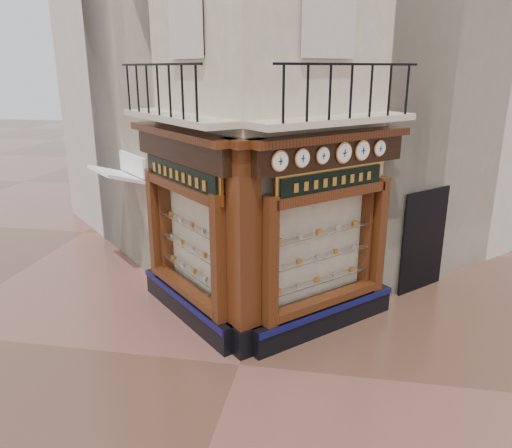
% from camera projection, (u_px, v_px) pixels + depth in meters
% --- Properties ---
extents(ground, '(80.00, 80.00, 0.00)m').
position_uv_depth(ground, '(239.00, 365.00, 8.94)').
color(ground, brown).
rests_on(ground, ground).
extents(main_building, '(11.31, 11.31, 12.00)m').
position_uv_depth(main_building, '(286.00, 31.00, 12.93)').
color(main_building, beige).
rests_on(main_building, ground).
extents(neighbour_left, '(11.31, 11.31, 11.00)m').
position_uv_depth(neighbour_left, '(218.00, 54.00, 15.82)').
color(neighbour_left, beige).
rests_on(neighbour_left, ground).
extents(neighbour_right, '(11.31, 11.31, 11.00)m').
position_uv_depth(neighbour_right, '(377.00, 54.00, 14.99)').
color(neighbour_right, beige).
rests_on(neighbour_right, ground).
extents(shopfront_left, '(2.86, 2.86, 3.98)m').
position_uv_depth(shopfront_left, '(186.00, 229.00, 10.06)').
color(shopfront_left, black).
rests_on(shopfront_left, ground).
extents(shopfront_right, '(2.86, 2.86, 3.98)m').
position_uv_depth(shopfront_right, '(327.00, 237.00, 9.59)').
color(shopfront_right, black).
rests_on(shopfront_right, ground).
extents(corner_pilaster, '(0.85, 0.85, 3.98)m').
position_uv_depth(corner_pilaster, '(244.00, 254.00, 8.83)').
color(corner_pilaster, black).
rests_on(corner_pilaster, ground).
extents(balcony, '(5.94, 2.97, 1.03)m').
position_uv_depth(balcony, '(254.00, 118.00, 9.08)').
color(balcony, beige).
rests_on(balcony, ground).
extents(clock_a, '(0.29, 0.29, 0.36)m').
position_uv_depth(clock_a, '(280.00, 161.00, 8.23)').
color(clock_a, '#C37841').
rests_on(clock_a, ground).
extents(clock_b, '(0.27, 0.27, 0.34)m').
position_uv_depth(clock_b, '(302.00, 158.00, 8.50)').
color(clock_b, '#C37841').
rests_on(clock_b, ground).
extents(clock_c, '(0.26, 0.26, 0.32)m').
position_uv_depth(clock_c, '(323.00, 156.00, 8.75)').
color(clock_c, '#C37841').
rests_on(clock_c, ground).
extents(clock_d, '(0.31, 0.31, 0.39)m').
position_uv_depth(clock_d, '(344.00, 153.00, 9.03)').
color(clock_d, '#C37841').
rests_on(clock_d, ground).
extents(clock_e, '(0.31, 0.31, 0.39)m').
position_uv_depth(clock_e, '(362.00, 150.00, 9.29)').
color(clock_e, '#C37841').
rests_on(clock_e, ground).
extents(clock_f, '(0.26, 0.26, 0.32)m').
position_uv_depth(clock_f, '(379.00, 148.00, 9.55)').
color(clock_f, '#C37841').
rests_on(clock_f, ground).
extents(awning, '(1.74, 1.74, 0.34)m').
position_uv_depth(awning, '(124.00, 272.00, 13.02)').
color(awning, white).
rests_on(awning, ground).
extents(signboard_left, '(2.23, 2.23, 0.60)m').
position_uv_depth(signboard_left, '(180.00, 175.00, 9.68)').
color(signboard_left, gold).
rests_on(signboard_left, ground).
extents(signboard_right, '(1.90, 1.90, 0.51)m').
position_uv_depth(signboard_right, '(332.00, 181.00, 9.19)').
color(signboard_right, gold).
rests_on(signboard_right, ground).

